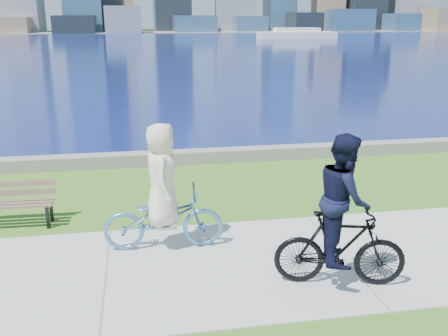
# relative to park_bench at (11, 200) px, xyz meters

# --- Properties ---
(ground) EXTENTS (320.00, 320.00, 0.00)m
(ground) POSITION_rel_park_bench_xyz_m (1.91, -2.44, -0.52)
(ground) COLOR #39691B
(ground) RESTS_ON ground
(concrete_path) EXTENTS (80.00, 3.50, 0.02)m
(concrete_path) POSITION_rel_park_bench_xyz_m (1.91, -2.44, -0.51)
(concrete_path) COLOR #ADADA8
(concrete_path) RESTS_ON ground
(seawall) EXTENTS (90.00, 0.50, 0.35)m
(seawall) POSITION_rel_park_bench_xyz_m (1.91, 3.76, -0.34)
(seawall) COLOR slate
(seawall) RESTS_ON ground
(bay_water) EXTENTS (320.00, 131.00, 0.01)m
(bay_water) POSITION_rel_park_bench_xyz_m (1.91, 69.56, -0.51)
(bay_water) COLOR #0D1956
(bay_water) RESTS_ON ground
(far_shore) EXTENTS (320.00, 30.00, 0.12)m
(far_shore) POSITION_rel_park_bench_xyz_m (1.91, 127.56, -0.46)
(far_shore) COLOR gray
(far_shore) RESTS_ON ground
(ferry_far) EXTENTS (14.10, 4.03, 1.91)m
(ferry_far) POSITION_rel_park_bench_xyz_m (31.59, 79.87, 0.28)
(ferry_far) COLOR white
(ferry_far) RESTS_ON ground
(park_bench) EXTENTS (1.66, 0.62, 0.85)m
(park_bench) POSITION_rel_park_bench_xyz_m (0.00, 0.00, 0.00)
(park_bench) COLOR black
(park_bench) RESTS_ON ground
(cyclist_woman) EXTENTS (0.82, 2.14, 2.27)m
(cyclist_woman) POSITION_rel_park_bench_xyz_m (2.90, -1.57, 0.34)
(cyclist_woman) COLOR #5087C3
(cyclist_woman) RESTS_ON ground
(cyclist_man) EXTENTS (1.04, 2.07, 2.39)m
(cyclist_man) POSITION_rel_park_bench_xyz_m (5.47, -3.32, 0.50)
(cyclist_man) COLOR black
(cyclist_man) RESTS_ON ground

